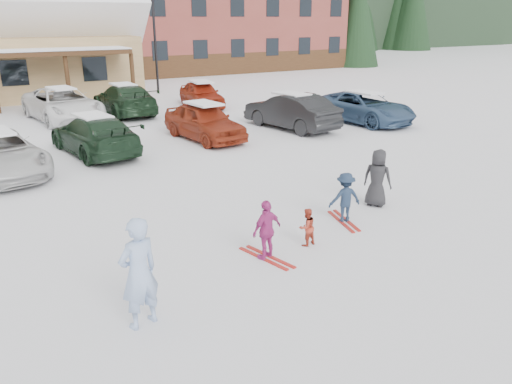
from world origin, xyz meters
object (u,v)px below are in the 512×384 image
parked_car_6 (363,107)px  child_navy (345,198)px  bystander_dark (377,178)px  parked_car_5 (291,111)px  parked_car_12 (201,94)px  child_magenta (267,230)px  toddler_red (307,227)px  adult_skier (139,273)px  parked_car_10 (63,104)px  parked_car_11 (125,99)px  lamp_post (154,31)px  parked_car_4 (204,121)px  parked_car_3 (94,135)px

parked_car_6 → child_navy: bearing=-141.2°
bystander_dark → parked_car_5: 9.79m
child_navy → bystander_dark: 1.51m
bystander_dark → parked_car_12: size_ratio=0.38×
parked_car_6 → child_magenta: bearing=-146.7°
toddler_red → bystander_dark: size_ratio=0.56×
adult_skier → bystander_dark: size_ratio=1.23×
toddler_red → parked_car_6: size_ratio=0.17×
adult_skier → toddler_red: (4.06, 1.11, -0.51)m
adult_skier → child_navy: 5.90m
parked_car_12 → child_magenta: bearing=-104.5°
child_navy → parked_car_5: size_ratio=0.26×
parked_car_10 → parked_car_12: 7.36m
parked_car_6 → parked_car_11: bearing=132.3°
lamp_post → parked_car_5: bearing=-85.3°
parked_car_6 → parked_car_4: bearing=168.3°
parked_car_5 → lamp_post: bearing=-95.0°
parked_car_5 → parked_car_12: size_ratio=1.16×
toddler_red → parked_car_3: parked_car_3 is taller
adult_skier → child_magenta: bearing=-177.8°
child_magenta → parked_car_4: 10.90m
adult_skier → bystander_dark: 7.40m
parked_car_4 → bystander_dark: bearing=-92.2°
lamp_post → parked_car_10: size_ratio=1.23×
parked_car_11 → parked_car_6: bearing=137.8°
parked_car_5 → parked_car_12: bearing=-91.5°
parked_car_3 → parked_car_12: (7.55, 7.30, -0.01)m
parked_car_3 → parked_car_4: parked_car_4 is taller
adult_skier → child_magenta: 3.15m
parked_car_4 → child_magenta: bearing=-114.7°
bystander_dark → toddler_red: bearing=79.2°
lamp_post → parked_car_4: bearing=-102.3°
adult_skier → bystander_dark: adult_skier is taller
parked_car_3 → parked_car_5: size_ratio=1.02×
parked_car_3 → parked_car_4: size_ratio=1.12×
lamp_post → parked_car_12: 7.47m
parked_car_10 → parked_car_12: parked_car_10 is taller
parked_car_5 → parked_car_11: parked_car_5 is taller
parked_car_10 → parked_car_12: bearing=-6.1°
adult_skier → parked_car_3: (1.95, 11.31, -0.23)m
parked_car_6 → parked_car_12: parked_car_6 is taller
bystander_dark → lamp_post: bearing=-35.9°
adult_skier → parked_car_12: (9.50, 18.61, -0.24)m
parked_car_12 → parked_car_10: bearing=-172.2°
adult_skier → parked_car_6: adult_skier is taller
bystander_dark → parked_car_6: size_ratio=0.30×
child_navy → parked_car_12: size_ratio=0.31×
toddler_red → parked_car_4: 10.52m
lamp_post → parked_car_10: bearing=-136.0°
child_navy → parked_car_12: (3.87, 16.88, 0.07)m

